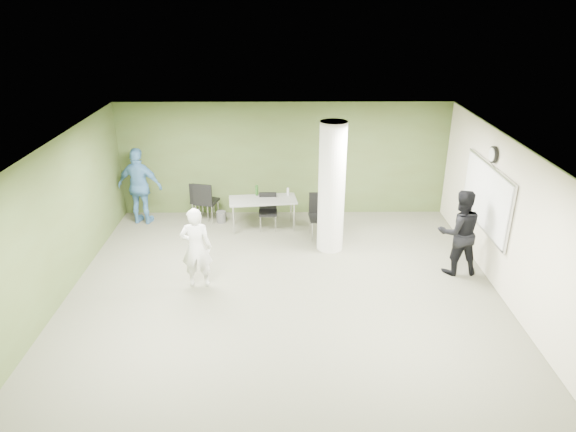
{
  "coord_description": "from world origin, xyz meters",
  "views": [
    {
      "loc": [
        0.01,
        -8.02,
        5.12
      ],
      "look_at": [
        0.08,
        1.0,
        1.2
      ],
      "focal_mm": 32.0,
      "sensor_mm": 36.0,
      "label": 1
    }
  ],
  "objects_px": {
    "chair_back_left": "(201,198)",
    "man_blue": "(140,186)",
    "man_black": "(459,232)",
    "woman_white": "(196,248)",
    "folding_table": "(263,201)"
  },
  "relations": [
    {
      "from": "folding_table",
      "to": "man_black",
      "type": "height_order",
      "value": "man_black"
    },
    {
      "from": "folding_table",
      "to": "man_black",
      "type": "relative_size",
      "value": 0.93
    },
    {
      "from": "chair_back_left",
      "to": "man_black",
      "type": "relative_size",
      "value": 0.55
    },
    {
      "from": "man_black",
      "to": "woman_white",
      "type": "bearing_deg",
      "value": 1.38
    },
    {
      "from": "man_blue",
      "to": "man_black",
      "type": "bearing_deg",
      "value": 171.43
    },
    {
      "from": "chair_back_left",
      "to": "man_blue",
      "type": "distance_m",
      "value": 1.45
    },
    {
      "from": "folding_table",
      "to": "man_blue",
      "type": "relative_size",
      "value": 0.87
    },
    {
      "from": "man_black",
      "to": "man_blue",
      "type": "relative_size",
      "value": 0.94
    },
    {
      "from": "man_blue",
      "to": "woman_white",
      "type": "bearing_deg",
      "value": 132.53
    },
    {
      "from": "chair_back_left",
      "to": "man_blue",
      "type": "height_order",
      "value": "man_blue"
    },
    {
      "from": "folding_table",
      "to": "woman_white",
      "type": "xyz_separation_m",
      "value": [
        -1.14,
        -2.6,
        0.11
      ]
    },
    {
      "from": "man_black",
      "to": "man_blue",
      "type": "xyz_separation_m",
      "value": [
        -6.8,
        2.47,
        0.06
      ]
    },
    {
      "from": "chair_back_left",
      "to": "man_black",
      "type": "distance_m",
      "value": 6.02
    },
    {
      "from": "woman_white",
      "to": "man_black",
      "type": "height_order",
      "value": "man_black"
    },
    {
      "from": "man_black",
      "to": "man_blue",
      "type": "distance_m",
      "value": 7.23
    }
  ]
}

